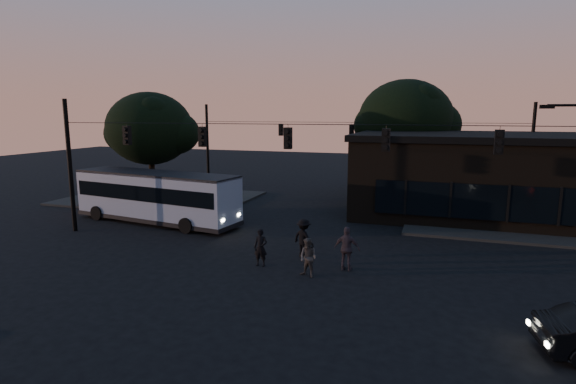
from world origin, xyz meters
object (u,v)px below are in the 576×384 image
(building, at_px, (474,174))
(bus, at_px, (156,195))
(pedestrian_c, at_px, (347,249))
(pedestrian_a, at_px, (261,247))
(pedestrian_b, at_px, (308,258))
(pedestrian_d, at_px, (304,238))

(building, xyz_separation_m, bus, (-18.69, -8.72, -0.95))
(pedestrian_c, bearing_deg, pedestrian_a, 13.05)
(building, distance_m, pedestrian_b, 16.57)
(pedestrian_d, bearing_deg, pedestrian_a, 79.57)
(pedestrian_a, distance_m, pedestrian_c, 3.79)
(pedestrian_d, bearing_deg, pedestrian_c, -178.95)
(pedestrian_b, xyz_separation_m, pedestrian_c, (1.36, 1.27, 0.15))
(bus, xyz_separation_m, pedestrian_c, (12.90, -4.82, -0.80))
(bus, distance_m, pedestrian_c, 13.79)
(pedestrian_c, bearing_deg, bus, -17.28)
(pedestrian_a, height_order, pedestrian_b, pedestrian_a)
(bus, xyz_separation_m, pedestrian_b, (11.53, -6.10, -0.94))
(pedestrian_a, relative_size, pedestrian_b, 1.03)
(pedestrian_c, bearing_deg, building, -109.96)
(bus, bearing_deg, pedestrian_b, -19.44)
(pedestrian_b, relative_size, pedestrian_d, 0.89)
(bus, bearing_deg, building, 33.44)
(pedestrian_a, bearing_deg, pedestrian_d, 49.39)
(pedestrian_b, height_order, pedestrian_c, pedestrian_c)
(pedestrian_c, height_order, pedestrian_d, pedestrian_c)
(building, height_order, pedestrian_a, building)
(building, bearing_deg, bus, -154.99)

